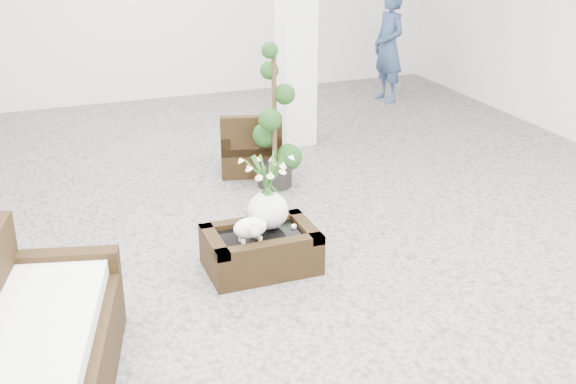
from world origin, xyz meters
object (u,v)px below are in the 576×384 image
object	(u,v)px
coffee_table	(261,251)
loveseat	(36,336)
armchair	(251,140)
topiary	(274,117)

from	to	relation	value
coffee_table	loveseat	xyz separation A→B (m)	(-1.78, -1.11, 0.30)
coffee_table	loveseat	size ratio (longest dim) A/B	0.53
coffee_table	armchair	size ratio (longest dim) A/B	1.28
topiary	armchair	bearing A→B (deg)	99.26
armchair	topiary	xyz separation A→B (m)	(0.09, -0.55, 0.41)
armchair	topiary	size ratio (longest dim) A/B	0.47
coffee_table	loveseat	bearing A→B (deg)	-147.97
coffee_table	topiary	xyz separation A→B (m)	(0.73, 1.69, 0.60)
coffee_table	loveseat	world-z (taller)	loveseat
loveseat	topiary	size ratio (longest dim) A/B	1.13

